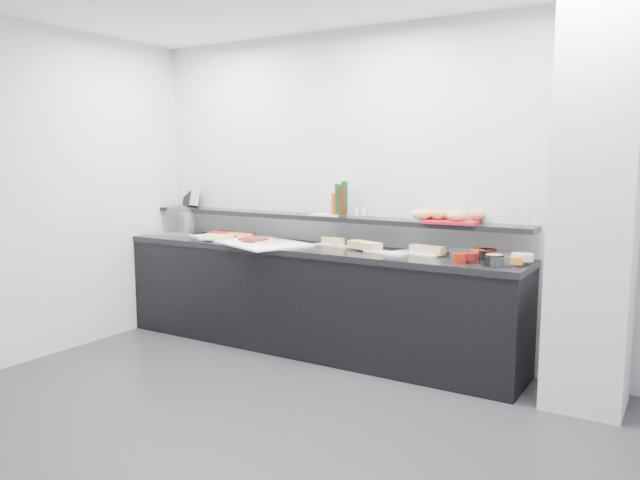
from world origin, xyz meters
The scene contains 57 objects.
ground centered at (0.00, 0.00, 0.00)m, with size 5.00×5.00×0.00m, color #2D2D30.
back_wall centered at (0.00, 2.00, 1.35)m, with size 5.00×0.02×2.70m, color silver.
column centered at (1.50, 1.65, 1.35)m, with size 0.50×0.50×2.70m, color silver.
buffet_cabinet centered at (-0.70, 1.70, 0.42)m, with size 3.60×0.60×0.85m, color black.
counter_top centered at (-0.70, 1.70, 0.88)m, with size 3.62×0.62×0.05m, color black.
wall_shelf centered at (-0.70, 1.88, 1.13)m, with size 3.60×0.25×0.04m, color black.
cloche_base centered at (-2.23, 1.68, 0.92)m, with size 0.46×0.31×0.04m, color silver.
cloche_dome centered at (-2.22, 1.72, 1.03)m, with size 0.40×0.27×0.34m, color silver.
linen_runner centered at (-1.33, 1.69, 0.91)m, with size 1.21×0.57×0.01m, color white.
platter_meat_a centered at (-1.77, 1.83, 0.92)m, with size 0.27×0.18×0.01m, color white.
food_meat_a centered at (-1.75, 1.81, 0.94)m, with size 0.20×0.13×0.02m, color maroon.
platter_salmon centered at (-1.33, 1.82, 0.92)m, with size 0.32×0.22×0.01m, color silver.
food_salmon centered at (-1.52, 1.80, 0.94)m, with size 0.24×0.15×0.02m, color orange.
platter_cheese centered at (-1.60, 1.55, 0.92)m, with size 0.26×0.17×0.01m, color silver.
food_cheese centered at (-1.58, 1.56, 0.94)m, with size 0.22×0.14×0.02m, color #F8F160.
platter_meat_b centered at (-1.08, 1.62, 0.92)m, with size 0.33×0.22×0.01m, color white.
food_meat_b centered at (-1.21, 1.58, 0.94)m, with size 0.22×0.14×0.02m, color maroon.
sandwich_plate_left centered at (-0.53, 1.84, 0.91)m, with size 0.34×0.15×0.01m, color white.
sandwich_food_left centered at (-0.56, 1.83, 0.94)m, with size 0.23×0.09×0.06m, color #E8CE79.
tongs_left centered at (-0.59, 1.71, 0.92)m, with size 0.01×0.01×0.16m, color silver.
sandwich_plate_mid centered at (0.02, 1.67, 0.91)m, with size 0.32×0.14×0.01m, color white.
sandwich_food_mid centered at (-0.19, 1.71, 0.94)m, with size 0.30×0.11×0.06m, color tan.
tongs_mid centered at (-0.07, 1.60, 0.92)m, with size 0.01×0.01×0.16m, color silver.
sandwich_plate_right centered at (0.24, 1.79, 0.91)m, with size 0.37×0.16×0.01m, color silver.
sandwich_food_right centered at (0.32, 1.78, 0.94)m, with size 0.27×0.10×0.06m, color tan.
tongs_right centered at (0.11, 1.70, 0.92)m, with size 0.01×0.01×0.16m, color silver.
bowl_glass_fruit centered at (0.58, 1.76, 0.94)m, with size 0.16×0.16×0.07m, color silver.
fill_glass_fruit centered at (0.69, 1.83, 0.95)m, with size 0.15×0.15×0.05m, color #C8541B.
bowl_black_jam centered at (0.78, 1.79, 0.94)m, with size 0.13×0.13×0.07m, color black.
fill_black_jam centered at (0.76, 1.85, 0.95)m, with size 0.12×0.12×0.05m, color #59170C.
bowl_glass_cream centered at (0.88, 1.78, 0.94)m, with size 0.17×0.17×0.07m, color silver.
fill_glass_cream centered at (1.03, 1.77, 0.95)m, with size 0.16×0.16×0.05m, color silver.
bowl_red_jam centered at (0.64, 1.56, 0.94)m, with size 0.11×0.11×0.07m, color maroon.
fill_red_jam centered at (0.70, 1.61, 0.95)m, with size 0.12×0.12×0.05m, color #570C11.
bowl_glass_salmon centered at (0.93, 1.57, 0.94)m, with size 0.18×0.18×0.07m, color white.
fill_glass_salmon centered at (0.87, 1.62, 0.95)m, with size 0.12×0.12×0.05m, color orange.
bowl_black_fruit centered at (0.89, 1.56, 0.94)m, with size 0.13×0.13×0.07m, color black.
fill_black_fruit centered at (1.03, 1.59, 0.95)m, with size 0.09×0.09×0.05m, color orange.
framed_print centered at (-2.30, 2.00, 1.28)m, with size 0.23×0.02×0.26m, color black.
print_art centered at (-2.18, 1.92, 1.28)m, with size 0.21×0.00×0.22m, color #D2AD97.
condiment_tray centered at (-0.63, 1.86, 1.16)m, with size 0.27×0.16×0.01m, color silver.
bottle_green_a centered at (-0.53, 1.87, 1.29)m, with size 0.05×0.05×0.26m, color #103E1E.
bottle_brown centered at (-0.48, 1.84, 1.28)m, with size 0.06×0.06×0.24m, color #341D09.
bottle_green_b centered at (-0.50, 1.93, 1.30)m, with size 0.06×0.06×0.28m, color #0F3919.
bottle_hot centered at (-0.56, 1.86, 1.25)m, with size 0.04×0.04×0.18m, color #A8370C.
shaker_salt centered at (-0.34, 1.85, 1.20)m, with size 0.03×0.03×0.07m, color white.
shaker_pepper centered at (-0.29, 1.88, 1.20)m, with size 0.03×0.03×0.07m, color white.
bread_tray centered at (0.47, 1.84, 1.16)m, with size 0.40×0.28×0.02m, color maroon.
bread_roll_nw centered at (0.23, 1.96, 1.21)m, with size 0.15×0.10×0.08m, color #B17143.
bread_roll_n centered at (0.47, 1.97, 1.21)m, with size 0.16×0.10×0.08m, color #B36F44.
bread_roll_ne centered at (0.64, 1.95, 1.21)m, with size 0.13×0.08×0.08m, color #BD7948.
bread_roll_sw centered at (0.25, 1.79, 1.21)m, with size 0.15×0.10×0.08m, color #D8A552.
bread_roll_s centered at (0.36, 1.84, 1.21)m, with size 0.14×0.09×0.08m, color #B78146.
bread_roll_se centered at (0.53, 1.81, 1.21)m, with size 0.15×0.10×0.08m, color tan.
bread_roll_midw centered at (0.25, 1.88, 1.21)m, with size 0.14×0.09×0.08m, color #AF7F43.
bread_roll_mide centered at (0.40, 1.88, 1.21)m, with size 0.13×0.08×0.08m, color #B07143.
carafe centered at (1.00, 1.85, 1.30)m, with size 0.09×0.09×0.30m, color white.
Camera 1 is at (2.08, -2.67, 1.65)m, focal length 35.00 mm.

